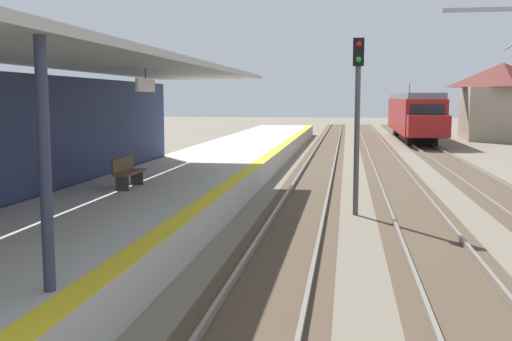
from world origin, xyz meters
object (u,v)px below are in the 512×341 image
at_px(approaching_train, 414,114).
at_px(distant_trackside_house, 502,100).
at_px(platform_bench, 127,171).
at_px(rail_signal_post, 357,108).

relative_size(approaching_train, distant_trackside_house, 2.97).
distance_m(platform_bench, distant_trackside_house, 40.99).
xyz_separation_m(platform_bench, distant_trackside_house, (18.92, 36.31, 1.96)).
relative_size(rail_signal_post, platform_bench, 3.25).
height_order(approaching_train, platform_bench, approaching_train).
bearing_deg(platform_bench, rail_signal_post, 12.97).
height_order(rail_signal_post, platform_bench, rail_signal_post).
height_order(platform_bench, distant_trackside_house, distant_trackside_house).
height_order(rail_signal_post, distant_trackside_house, distant_trackside_house).
bearing_deg(rail_signal_post, approaching_train, 81.28).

